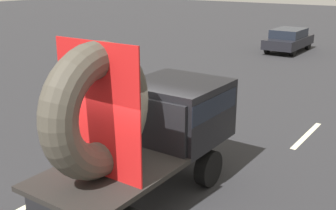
{
  "coord_description": "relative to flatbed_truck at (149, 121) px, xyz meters",
  "views": [
    {
      "loc": [
        5.03,
        -5.81,
        4.63
      ],
      "look_at": [
        0.04,
        1.38,
        1.86
      ],
      "focal_mm": 44.72,
      "sensor_mm": 36.0,
      "label": 1
    }
  ],
  "objects": [
    {
      "name": "distant_sedan",
      "position": [
        -3.54,
        18.75,
        -0.94
      ],
      "size": [
        1.83,
        4.28,
        1.39
      ],
      "color": "black",
      "rests_on": "ground_plane"
    },
    {
      "name": "flatbed_truck",
      "position": [
        0.0,
        0.0,
        0.0
      ],
      "size": [
        2.02,
        4.78,
        3.55
      ],
      "color": "black",
      "rests_on": "ground_plane"
    },
    {
      "name": "lane_dash_left_far",
      "position": [
        -1.77,
        5.45,
        -1.69
      ],
      "size": [
        0.16,
        2.3,
        0.01
      ],
      "primitive_type": "cube",
      "rotation": [
        0.0,
        0.0,
        1.57
      ],
      "color": "beige",
      "rests_on": "ground_plane"
    },
    {
      "name": "ground_plane",
      "position": [
        -0.04,
        -0.68,
        -1.69
      ],
      "size": [
        120.0,
        120.0,
        0.0
      ],
      "primitive_type": "plane",
      "color": "#28282B"
    },
    {
      "name": "lane_dash_right_far",
      "position": [
        1.77,
        5.42,
        -1.69
      ],
      "size": [
        0.16,
        2.51,
        0.01
      ],
      "primitive_type": "cube",
      "rotation": [
        0.0,
        0.0,
        1.57
      ],
      "color": "beige",
      "rests_on": "ground_plane"
    }
  ]
}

